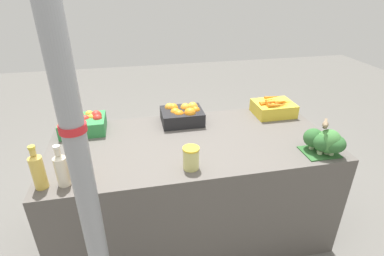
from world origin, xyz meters
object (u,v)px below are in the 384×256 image
(apple_crate, at_px, (83,123))
(sparrow_bird, at_px, (325,125))
(pickle_jar, at_px, (191,158))
(juice_bottle_golden, at_px, (38,170))
(orange_crate, at_px, (182,114))
(carrot_crate, at_px, (274,108))
(juice_bottle_amber, at_px, (84,166))
(support_pole, at_px, (74,134))
(juice_bottle_cloudy, at_px, (62,169))
(broccoli_pile, at_px, (325,142))

(apple_crate, bearing_deg, sparrow_bird, -22.07)
(apple_crate, bearing_deg, pickle_jar, -42.60)
(juice_bottle_golden, relative_size, pickle_jar, 1.83)
(pickle_jar, bearing_deg, orange_crate, 84.56)
(carrot_crate, bearing_deg, juice_bottle_amber, -155.99)
(carrot_crate, xyz_separation_m, juice_bottle_golden, (-1.65, -0.63, 0.05))
(support_pole, relative_size, juice_bottle_cloudy, 10.71)
(juice_bottle_cloudy, xyz_separation_m, sparrow_bird, (1.57, 0.01, 0.10))
(juice_bottle_golden, bearing_deg, broccoli_pile, -0.14)
(apple_crate, height_order, orange_crate, orange_crate)
(juice_bottle_cloudy, distance_m, pickle_jar, 0.72)
(apple_crate, distance_m, carrot_crate, 1.50)
(orange_crate, relative_size, sparrow_bird, 2.71)
(pickle_jar, height_order, sparrow_bird, sparrow_bird)
(juice_bottle_golden, distance_m, juice_bottle_amber, 0.23)
(juice_bottle_golden, relative_size, sparrow_bird, 2.21)
(juice_bottle_golden, relative_size, juice_bottle_amber, 1.05)
(juice_bottle_cloudy, xyz_separation_m, juice_bottle_amber, (0.12, 0.00, -0.00))
(juice_bottle_cloudy, bearing_deg, juice_bottle_amber, 0.00)
(orange_crate, height_order, juice_bottle_amber, juice_bottle_amber)
(juice_bottle_cloudy, bearing_deg, juice_bottle_golden, 180.00)
(pickle_jar, bearing_deg, broccoli_pile, -1.03)
(juice_bottle_cloudy, relative_size, juice_bottle_amber, 1.00)
(juice_bottle_amber, relative_size, sparrow_bird, 2.11)
(orange_crate, height_order, broccoli_pile, broccoli_pile)
(juice_bottle_amber, bearing_deg, orange_crate, 44.10)
(support_pole, distance_m, carrot_crate, 1.76)
(juice_bottle_amber, bearing_deg, carrot_crate, 24.01)
(juice_bottle_golden, xyz_separation_m, juice_bottle_amber, (0.23, 0.00, -0.01))
(apple_crate, distance_m, orange_crate, 0.74)
(support_pole, distance_m, apple_crate, 1.15)
(carrot_crate, distance_m, juice_bottle_golden, 1.77)
(apple_crate, bearing_deg, support_pole, -81.52)
(support_pole, height_order, juice_bottle_golden, support_pole)
(apple_crate, height_order, carrot_crate, carrot_crate)
(apple_crate, xyz_separation_m, pickle_jar, (0.68, -0.63, 0.00))
(support_pole, distance_m, pickle_jar, 0.81)
(apple_crate, distance_m, juice_bottle_amber, 0.64)
(sparrow_bird, bearing_deg, carrot_crate, -140.94)
(broccoli_pile, relative_size, sparrow_bird, 2.01)
(broccoli_pile, distance_m, juice_bottle_amber, 1.47)
(carrot_crate, height_order, juice_bottle_amber, juice_bottle_amber)
(broccoli_pile, bearing_deg, juice_bottle_amber, 179.83)
(broccoli_pile, bearing_deg, apple_crate, 157.46)
(sparrow_bird, bearing_deg, pickle_jar, -54.00)
(broccoli_pile, height_order, pickle_jar, broccoli_pile)
(pickle_jar, xyz_separation_m, sparrow_bird, (0.86, 0.00, 0.13))
(orange_crate, bearing_deg, carrot_crate, -0.46)
(broccoli_pile, xyz_separation_m, juice_bottle_golden, (-1.70, 0.00, 0.02))
(apple_crate, xyz_separation_m, juice_bottle_amber, (0.08, -0.64, 0.04))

